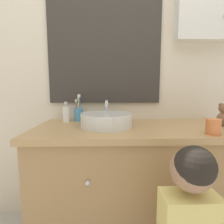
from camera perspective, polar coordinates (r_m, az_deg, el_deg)
name	(u,v)px	position (r m, az deg, el deg)	size (l,w,h in m)	color
wall_back	(134,58)	(1.45, 7.04, 17.19)	(3.20, 0.18, 2.50)	beige
vanity_counter	(137,184)	(1.28, 8.02, -22.38)	(1.30, 0.58, 0.80)	#A37A4C
sink_basin	(107,119)	(1.12, -1.69, -2.40)	(0.33, 0.38, 0.16)	silver
toothbrush_holder	(79,114)	(1.34, -10.87, -0.52)	(0.07, 0.07, 0.20)	#4C93C6
soap_dispenser	(66,114)	(1.32, -14.69, -0.61)	(0.05, 0.05, 0.15)	white
teddy_bear	(223,115)	(1.34, 32.59, -0.85)	(0.08, 0.07, 0.15)	brown
drinking_cup	(213,127)	(1.06, 30.14, -4.19)	(0.07, 0.07, 0.08)	orange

